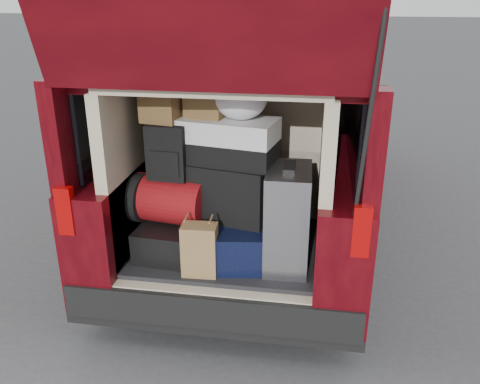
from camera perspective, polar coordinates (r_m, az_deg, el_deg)
The scene contains 14 objects.
ground at distance 3.71m, azimuth -2.16°, elevation -15.35°, with size 80.00×80.00×0.00m, color #3A3A3D.
minivan at distance 4.96m, azimuth 1.85°, elevation 6.40°, with size 1.90×5.35×2.77m.
load_floor at distance 3.78m, azimuth -1.40°, elevation -9.53°, with size 1.24×1.05×0.55m, color black.
black_hardshell at distance 3.55m, azimuth -7.57°, elevation -4.91°, with size 0.39×0.54×0.22m, color black.
navy_hardshell at distance 3.44m, azimuth -0.71°, elevation -5.24°, with size 0.48×0.59×0.26m, color black.
silver_roller at distance 3.26m, azimuth 5.36°, elevation -2.94°, with size 0.28×0.44×0.66m, color silver.
kraft_bag at distance 3.22m, azimuth -4.54°, elevation -6.49°, with size 0.22×0.14×0.34m, color olive.
red_duffel at distance 3.44m, azimuth -7.86°, elevation -0.84°, with size 0.49×0.32×0.32m, color maroon.
black_soft_case at distance 3.37m, azimuth -1.16°, elevation 0.17°, with size 0.53×0.32×0.38m, color black.
backpack at distance 3.30m, azimuth -8.12°, elevation 4.48°, with size 0.25×0.15×0.36m, color black.
twotone_duffel at distance 3.29m, azimuth -1.53°, elevation 5.83°, with size 0.64×0.33×0.29m, color silver.
grocery_sack_lower at distance 3.31m, azimuth -8.81°, elevation 9.64°, with size 0.24×0.19×0.21m, color brown.
grocery_sack_upper at distance 3.28m, azimuth -3.82°, elevation 10.52°, with size 0.24×0.20×0.24m, color brown.
plastic_bag_center at distance 3.20m, azimuth 0.06°, elevation 10.46°, with size 0.33×0.31×0.26m, color white.
Camera 1 is at (0.60, -2.88, 2.26)m, focal length 38.00 mm.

